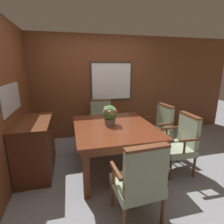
# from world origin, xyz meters

# --- Properties ---
(ground_plane) EXTENTS (14.00, 14.00, 0.00)m
(ground_plane) POSITION_xyz_m (0.00, 0.00, 0.00)
(ground_plane) COLOR gray
(wall_back) EXTENTS (7.20, 0.08, 2.45)m
(wall_back) POSITION_xyz_m (0.00, 1.71, 1.23)
(wall_back) COLOR brown
(wall_back) RESTS_ON ground_plane
(wall_left) EXTENTS (0.08, 7.20, 2.45)m
(wall_left) POSITION_xyz_m (-1.61, 0.00, 1.23)
(wall_left) COLOR brown
(wall_left) RESTS_ON ground_plane
(dining_table) EXTENTS (1.31, 1.51, 0.76)m
(dining_table) POSITION_xyz_m (-0.02, 0.16, 0.67)
(dining_table) COLOR maroon
(dining_table) RESTS_ON ground_plane
(chair_right_near) EXTENTS (0.50, 0.58, 0.98)m
(chair_right_near) POSITION_xyz_m (1.02, -0.22, 0.53)
(chair_right_near) COLOR brown
(chair_right_near) RESTS_ON ground_plane
(chair_head_far) EXTENTS (0.57, 0.49, 0.98)m
(chair_head_far) POSITION_xyz_m (-0.03, 1.28, 0.53)
(chair_head_far) COLOR brown
(chair_head_far) RESTS_ON ground_plane
(chair_right_far) EXTENTS (0.52, 0.59, 0.98)m
(chair_right_far) POSITION_xyz_m (1.03, 0.53, 0.53)
(chair_right_far) COLOR brown
(chair_right_far) RESTS_ON ground_plane
(chair_head_near) EXTENTS (0.59, 0.51, 0.98)m
(chair_head_near) POSITION_xyz_m (-0.03, -1.00, 0.53)
(chair_head_near) COLOR brown
(chair_head_near) RESTS_ON ground_plane
(potted_plant) EXTENTS (0.25, 0.27, 0.33)m
(potted_plant) POSITION_xyz_m (-0.08, 0.24, 0.94)
(potted_plant) COLOR gray
(potted_plant) RESTS_ON dining_table
(sideboard_cabinet) EXTENTS (0.55, 1.03, 0.89)m
(sideboard_cabinet) POSITION_xyz_m (-1.32, 0.33, 0.45)
(sideboard_cabinet) COLOR #512816
(sideboard_cabinet) RESTS_ON ground_plane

